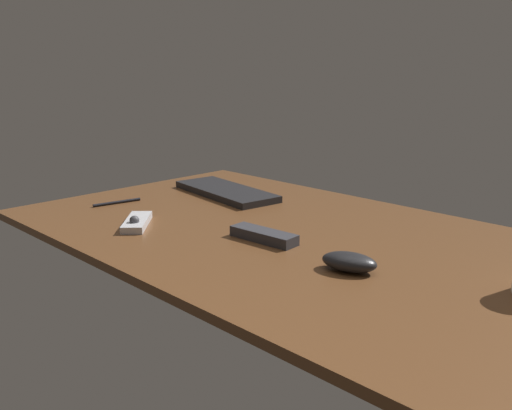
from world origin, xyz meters
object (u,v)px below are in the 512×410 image
Objects in this scene: computer_mouse at (349,262)px; pen at (117,202)px; keyboard at (226,191)px; media_remote at (137,222)px; tv_remote at (264,235)px.

pen is (-78.71, -3.57, -1.42)cm from computer_mouse.
media_remote is (9.33, -38.41, 0.00)cm from keyboard.
computer_mouse is 56.88cm from media_remote.
computer_mouse reaches higher than keyboard.
media_remote reaches higher than pen.
tv_remote reaches higher than keyboard.
media_remote is at bearing -68.56° from keyboard.
pen is at bearing -107.02° from keyboard.
keyboard is 2.54× the size of media_remote.
computer_mouse is 25.08cm from tv_remote.
computer_mouse is at bearing -14.28° from keyboard.
tv_remote is at bearing 68.25° from media_remote.
tv_remote is (30.56, 13.93, 0.23)cm from media_remote.
computer_mouse is at bearing -77.42° from pen.
keyboard is 3.36× the size of computer_mouse.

